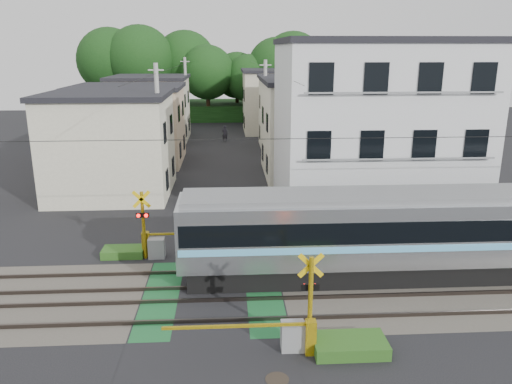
{
  "coord_description": "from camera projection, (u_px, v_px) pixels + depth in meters",
  "views": [
    {
      "loc": [
        0.63,
        -16.71,
        8.74
      ],
      "look_at": [
        1.9,
        5.0,
        2.51
      ],
      "focal_mm": 35.0,
      "sensor_mm": 36.0,
      "label": 1
    }
  ],
  "objects": [
    {
      "name": "apartment_block",
      "position": [
        374.0,
        129.0,
        26.71
      ],
      "size": [
        10.2,
        8.36,
        9.3
      ],
      "color": "silver",
      "rests_on": "ground"
    },
    {
      "name": "catenary",
      "position": [
        379.0,
        196.0,
        17.76
      ],
      "size": [
        60.0,
        5.04,
        7.0
      ],
      "color": "#2D2D33",
      "rests_on": "ground"
    },
    {
      "name": "manhole_cover",
      "position": [
        277.0,
        379.0,
        13.7
      ],
      "size": [
        0.66,
        0.66,
        0.02
      ],
      "primitive_type": "cylinder",
      "color": "#2D261E",
      "rests_on": "ground"
    },
    {
      "name": "track_bed",
      "position": [
        213.0,
        294.0,
        18.4
      ],
      "size": [
        120.0,
        120.0,
        0.14
      ],
      "color": "#47423A",
      "rests_on": "ground"
    },
    {
      "name": "pedestrian",
      "position": [
        225.0,
        133.0,
        48.87
      ],
      "size": [
        0.6,
        0.41,
        1.6
      ],
      "primitive_type": "imported",
      "rotation": [
        0.0,
        0.0,
        3.1
      ],
      "color": "#292731",
      "rests_on": "ground"
    },
    {
      "name": "ground",
      "position": [
        213.0,
        295.0,
        18.41
      ],
      "size": [
        120.0,
        120.0,
        0.0
      ],
      "primitive_type": "plane",
      "color": "black"
    },
    {
      "name": "utility_poles",
      "position": [
        205.0,
        111.0,
        39.3
      ],
      "size": [
        7.9,
        42.0,
        8.0
      ],
      "color": "#A5A5A0",
      "rests_on": "ground"
    },
    {
      "name": "crossing_signal_far",
      "position": [
        155.0,
        242.0,
        21.57
      ],
      "size": [
        4.74,
        0.65,
        3.09
      ],
      "color": "yellow",
      "rests_on": "ground"
    },
    {
      "name": "weed_patches",
      "position": [
        260.0,
        291.0,
        18.37
      ],
      "size": [
        10.25,
        8.8,
        0.4
      ],
      "color": "#2D5E1E",
      "rests_on": "ground"
    },
    {
      "name": "tree_hill",
      "position": [
        207.0,
        73.0,
        62.82
      ],
      "size": [
        40.0,
        12.82,
        11.64
      ],
      "color": "#173D14",
      "rests_on": "ground"
    },
    {
      "name": "crossing_signal_near",
      "position": [
        296.0,
        329.0,
        14.85
      ],
      "size": [
        4.74,
        0.65,
        3.09
      ],
      "color": "yellow",
      "rests_on": "ground"
    },
    {
      "name": "houses_row",
      "position": [
        222.0,
        116.0,
        42.4
      ],
      "size": [
        22.07,
        31.35,
        6.8
      ],
      "color": "beige",
      "rests_on": "ground"
    }
  ]
}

